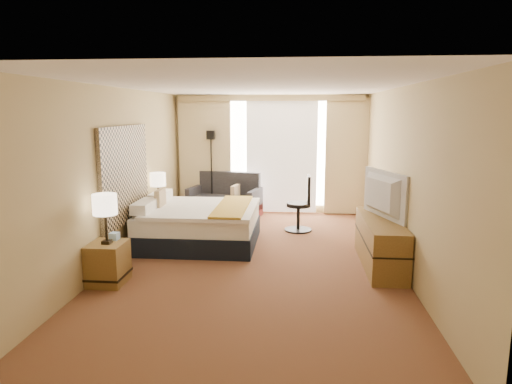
# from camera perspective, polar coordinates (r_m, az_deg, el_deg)

# --- Properties ---
(floor) EXTENTS (4.20, 7.00, 0.02)m
(floor) POSITION_cam_1_polar(r_m,az_deg,el_deg) (6.99, 0.03, -8.68)
(floor) COLOR #581F19
(floor) RESTS_ON ground
(ceiling) EXTENTS (4.20, 7.00, 0.02)m
(ceiling) POSITION_cam_1_polar(r_m,az_deg,el_deg) (6.63, 0.03, 13.11)
(ceiling) COLOR white
(ceiling) RESTS_ON wall_back
(wall_back) EXTENTS (4.20, 0.02, 2.60)m
(wall_back) POSITION_cam_1_polar(r_m,az_deg,el_deg) (10.16, 1.82, 4.73)
(wall_back) COLOR tan
(wall_back) RESTS_ON ground
(wall_front) EXTENTS (4.20, 0.02, 2.60)m
(wall_front) POSITION_cam_1_polar(r_m,az_deg,el_deg) (3.29, -5.51, -6.78)
(wall_front) COLOR tan
(wall_front) RESTS_ON ground
(wall_left) EXTENTS (0.02, 7.00, 2.60)m
(wall_left) POSITION_cam_1_polar(r_m,az_deg,el_deg) (7.19, -16.90, 2.06)
(wall_left) COLOR tan
(wall_left) RESTS_ON ground
(wall_right) EXTENTS (0.02, 7.00, 2.60)m
(wall_right) POSITION_cam_1_polar(r_m,az_deg,el_deg) (6.83, 17.87, 1.60)
(wall_right) COLOR tan
(wall_right) RESTS_ON ground
(headboard) EXTENTS (0.06, 1.85, 1.50)m
(headboard) POSITION_cam_1_polar(r_m,az_deg,el_deg) (7.36, -16.02, 2.12)
(headboard) COLOR black
(headboard) RESTS_ON wall_left
(nightstand_left) EXTENTS (0.45, 0.52, 0.55)m
(nightstand_left) POSITION_cam_1_polar(r_m,az_deg,el_deg) (6.38, -18.03, -8.46)
(nightstand_left) COLOR olive
(nightstand_left) RESTS_ON floor
(nightstand_right) EXTENTS (0.45, 0.52, 0.55)m
(nightstand_right) POSITION_cam_1_polar(r_m,az_deg,el_deg) (8.64, -11.54, -3.32)
(nightstand_right) COLOR olive
(nightstand_right) RESTS_ON floor
(media_dresser) EXTENTS (0.50, 1.80, 0.70)m
(media_dresser) POSITION_cam_1_polar(r_m,az_deg,el_deg) (6.97, 15.27, -6.09)
(media_dresser) COLOR olive
(media_dresser) RESTS_ON floor
(window) EXTENTS (2.30, 0.02, 2.30)m
(window) POSITION_cam_1_polar(r_m,az_deg,el_deg) (10.11, 3.23, 4.81)
(window) COLOR silver
(window) RESTS_ON wall_back
(curtains) EXTENTS (4.12, 0.19, 2.56)m
(curtains) POSITION_cam_1_polar(r_m,az_deg,el_deg) (10.03, 1.76, 5.29)
(curtains) COLOR beige
(curtains) RESTS_ON floor
(bed) EXTENTS (1.93, 1.76, 0.94)m
(bed) POSITION_cam_1_polar(r_m,az_deg,el_deg) (7.86, -7.14, -4.03)
(bed) COLOR black
(bed) RESTS_ON floor
(loveseat) EXTENTS (1.63, 1.09, 0.93)m
(loveseat) POSITION_cam_1_polar(r_m,az_deg,el_deg) (9.90, -3.81, -1.24)
(loveseat) COLOR #551A18
(loveseat) RESTS_ON floor
(floor_lamp) EXTENTS (0.23, 0.23, 1.83)m
(floor_lamp) POSITION_cam_1_polar(r_m,az_deg,el_deg) (10.07, -5.63, 4.60)
(floor_lamp) COLOR black
(floor_lamp) RESTS_ON floor
(desk_chair) EXTENTS (0.52, 0.52, 1.06)m
(desk_chair) POSITION_cam_1_polar(r_m,az_deg,el_deg) (8.66, 5.70, -1.80)
(desk_chair) COLOR black
(desk_chair) RESTS_ON floor
(lamp_left) EXTENTS (0.31, 0.31, 0.66)m
(lamp_left) POSITION_cam_1_polar(r_m,az_deg,el_deg) (6.16, -18.38, -1.61)
(lamp_left) COLOR black
(lamp_left) RESTS_ON nightstand_left
(lamp_right) EXTENTS (0.28, 0.28, 0.60)m
(lamp_right) POSITION_cam_1_polar(r_m,az_deg,el_deg) (8.47, -12.17, 1.46)
(lamp_right) COLOR black
(lamp_right) RESTS_ON nightstand_right
(tissue_box) EXTENTS (0.12, 0.12, 0.10)m
(tissue_box) POSITION_cam_1_polar(r_m,az_deg,el_deg) (6.41, -17.28, -5.30)
(tissue_box) COLOR #95BFE6
(tissue_box) RESTS_ON nightstand_left
(telephone) EXTENTS (0.23, 0.19, 0.08)m
(telephone) POSITION_cam_1_polar(r_m,az_deg,el_deg) (8.55, -10.86, -1.30)
(telephone) COLOR black
(telephone) RESTS_ON nightstand_right
(television) EXTENTS (0.53, 1.18, 0.69)m
(television) POSITION_cam_1_polar(r_m,az_deg,el_deg) (6.91, 14.97, -0.30)
(television) COLOR black
(television) RESTS_ON media_dresser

